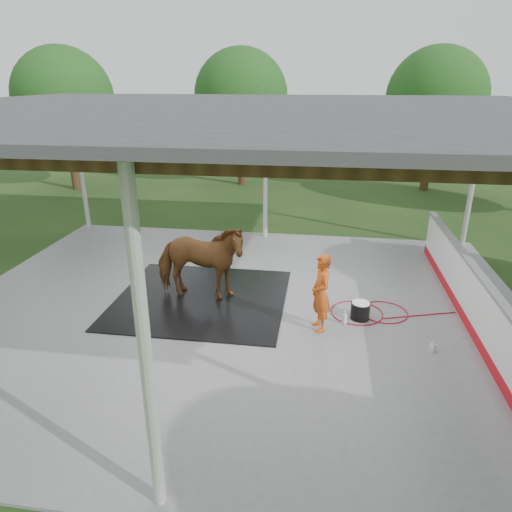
# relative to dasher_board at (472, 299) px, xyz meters

# --- Properties ---
(ground) EXTENTS (100.00, 100.00, 0.00)m
(ground) POSITION_rel_dasher_board_xyz_m (-4.60, 0.00, -0.59)
(ground) COLOR #1E3814
(concrete_slab) EXTENTS (12.00, 10.00, 0.05)m
(concrete_slab) POSITION_rel_dasher_board_xyz_m (-4.60, 0.00, -0.57)
(concrete_slab) COLOR slate
(concrete_slab) RESTS_ON ground
(pavilion_structure) EXTENTS (12.60, 10.60, 4.05)m
(pavilion_structure) POSITION_rel_dasher_board_xyz_m (-4.60, -0.00, 3.37)
(pavilion_structure) COLOR beige
(pavilion_structure) RESTS_ON ground
(dasher_board) EXTENTS (0.16, 8.00, 1.15)m
(dasher_board) POSITION_rel_dasher_board_xyz_m (0.00, 0.00, 0.00)
(dasher_board) COLOR #B60F1A
(dasher_board) RESTS_ON concrete_slab
(tree_belt) EXTENTS (28.00, 28.00, 5.80)m
(tree_belt) POSITION_rel_dasher_board_xyz_m (-4.30, 0.90, 3.20)
(tree_belt) COLOR #382314
(tree_belt) RESTS_ON ground
(rubber_mat) EXTENTS (3.63, 3.40, 0.03)m
(rubber_mat) POSITION_rel_dasher_board_xyz_m (-5.44, 0.32, -0.53)
(rubber_mat) COLOR black
(rubber_mat) RESTS_ON concrete_slab
(horse) EXTENTS (2.00, 0.92, 1.69)m
(horse) POSITION_rel_dasher_board_xyz_m (-5.44, 0.32, 0.33)
(horse) COLOR brown
(horse) RESTS_ON rubber_mat
(handler) EXTENTS (0.52, 0.64, 1.52)m
(handler) POSITION_rel_dasher_board_xyz_m (-2.88, -0.59, 0.21)
(handler) COLOR #C74E15
(handler) RESTS_ON concrete_slab
(wash_bucket) EXTENTS (0.38, 0.38, 0.35)m
(wash_bucket) POSITION_rel_dasher_board_xyz_m (-2.08, -0.06, -0.36)
(wash_bucket) COLOR black
(wash_bucket) RESTS_ON concrete_slab
(soap_bottle_a) EXTENTS (0.12, 0.12, 0.28)m
(soap_bottle_a) POSITION_rel_dasher_board_xyz_m (-2.39, -0.33, -0.41)
(soap_bottle_a) COLOR silver
(soap_bottle_a) RESTS_ON concrete_slab
(soap_bottle_b) EXTENTS (0.13, 0.13, 0.20)m
(soap_bottle_b) POSITION_rel_dasher_board_xyz_m (-0.89, -1.07, -0.44)
(soap_bottle_b) COLOR #338CD8
(soap_bottle_b) RESTS_ON concrete_slab
(hose_coil) EXTENTS (2.54, 1.12, 0.02)m
(hose_coil) POSITION_rel_dasher_board_xyz_m (-1.85, 0.20, -0.53)
(hose_coil) COLOR #AB0C20
(hose_coil) RESTS_ON concrete_slab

